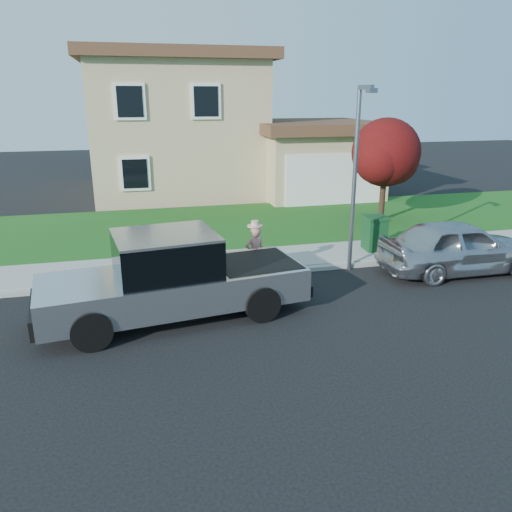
# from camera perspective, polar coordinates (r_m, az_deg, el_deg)

# --- Properties ---
(ground) EXTENTS (80.00, 80.00, 0.00)m
(ground) POSITION_cam_1_polar(r_m,az_deg,el_deg) (11.30, -0.78, -7.48)
(ground) COLOR black
(ground) RESTS_ON ground
(curb) EXTENTS (40.00, 0.20, 0.12)m
(curb) POSITION_cam_1_polar(r_m,az_deg,el_deg) (14.10, 0.50, -1.94)
(curb) COLOR gray
(curb) RESTS_ON ground
(sidewalk) EXTENTS (40.00, 2.00, 0.15)m
(sidewalk) POSITION_cam_1_polar(r_m,az_deg,el_deg) (15.10, -0.53, -0.51)
(sidewalk) COLOR gray
(sidewalk) RESTS_ON ground
(lawn) EXTENTS (40.00, 7.00, 0.10)m
(lawn) POSITION_cam_1_polar(r_m,az_deg,el_deg) (19.34, -3.62, 3.50)
(lawn) COLOR #164714
(lawn) RESTS_ON ground
(house) EXTENTS (14.00, 11.30, 6.85)m
(house) POSITION_cam_1_polar(r_m,az_deg,el_deg) (26.63, -6.23, 14.16)
(house) COLOR tan
(house) RESTS_ON ground
(pickup_truck) EXTENTS (6.24, 2.82, 1.98)m
(pickup_truck) POSITION_cam_1_polar(r_m,az_deg,el_deg) (11.34, -9.47, -2.57)
(pickup_truck) COLOR black
(pickup_truck) RESTS_ON ground
(woman) EXTENTS (0.60, 0.44, 1.68)m
(woman) POSITION_cam_1_polar(r_m,az_deg,el_deg) (13.48, -0.12, 0.41)
(woman) COLOR #C5756C
(woman) RESTS_ON ground
(sedan) EXTENTS (4.56, 1.88, 1.54)m
(sedan) POSITION_cam_1_polar(r_m,az_deg,el_deg) (15.19, 22.19, 0.99)
(sedan) COLOR #ACAEB3
(sedan) RESTS_ON ground
(ornamental_tree) EXTENTS (2.89, 2.61, 3.97)m
(ornamental_tree) POSITION_cam_1_polar(r_m,az_deg,el_deg) (20.15, 14.68, 11.02)
(ornamental_tree) COLOR black
(ornamental_tree) RESTS_ON lawn
(trash_bin) EXTENTS (0.72, 0.81, 1.08)m
(trash_bin) POSITION_cam_1_polar(r_m,az_deg,el_deg) (16.22, 13.40, 2.59)
(trash_bin) COLOR #103C1A
(trash_bin) RESTS_ON sidewalk
(street_lamp) EXTENTS (0.30, 0.67, 5.10)m
(street_lamp) POSITION_cam_1_polar(r_m,az_deg,el_deg) (14.11, 11.38, 9.66)
(street_lamp) COLOR slate
(street_lamp) RESTS_ON ground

